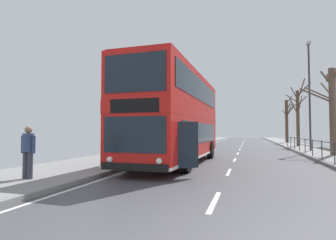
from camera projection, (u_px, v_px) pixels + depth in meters
The scene contains 8 objects.
ground at pixel (143, 240), 3.96m from camera, with size 15.80×140.00×0.20m.
double_decker_bus_main at pixel (177, 117), 13.80m from camera, with size 3.21×10.40×4.47m.
pedestrian_railing_far_kerb at pixel (328, 148), 13.28m from camera, with size 0.05×28.82×0.99m.
pedestrian_companion at pixel (28, 149), 8.49m from camera, with size 0.54×0.35×1.63m.
street_lamp_far_side at pixel (309, 88), 21.16m from camera, with size 0.28×0.60×8.45m.
bare_tree_far_00 at pixel (331, 108), 17.32m from camera, with size 2.54×3.27×6.10m.
bare_tree_far_01 at pixel (287, 120), 37.25m from camera, with size 2.19×3.16×6.49m.
bare_tree_far_02 at pixel (298, 114), 28.05m from camera, with size 2.29×2.25×6.78m.
Camera 1 is at (0.77, -3.76, 1.60)m, focal length 29.27 mm.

